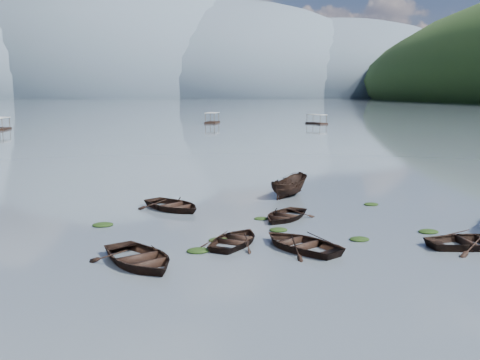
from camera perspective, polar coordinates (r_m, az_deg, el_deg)
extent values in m
plane|color=#4D5760|center=(22.76, 5.40, -9.82)|extent=(2400.00, 2400.00, 0.00)
ellipsoid|color=#475666|center=(922.32, -13.65, 8.57)|extent=(520.00, 520.00, 340.00)
ellipsoid|color=#475666|center=(932.21, -1.15, 8.83)|extent=(520.00, 520.00, 260.00)
ellipsoid|color=#475666|center=(976.69, 9.47, 8.73)|extent=(520.00, 520.00, 220.00)
imported|color=black|center=(24.10, -10.68, -8.84)|extent=(5.19, 5.83, 1.00)
imported|color=black|center=(26.79, -0.47, -6.82)|extent=(4.52, 4.83, 0.82)
imported|color=black|center=(26.18, 6.47, -7.27)|extent=(5.03, 5.51, 0.93)
imported|color=black|center=(28.64, 23.61, -6.55)|extent=(4.67, 3.40, 0.95)
imported|color=black|center=(34.75, -7.17, -3.14)|extent=(5.42, 5.76, 0.97)
imported|color=black|center=(32.04, 4.77, -4.16)|extent=(4.80, 4.94, 0.84)
imported|color=black|center=(39.11, 5.23, -1.71)|extent=(4.20, 4.41, 1.71)
ellipsoid|color=black|center=(25.56, -4.49, -7.64)|extent=(1.09, 0.89, 0.24)
ellipsoid|color=black|center=(27.30, -2.32, -6.52)|extent=(1.00, 0.80, 0.22)
ellipsoid|color=black|center=(28.10, 12.61, -6.28)|extent=(1.03, 0.83, 0.22)
ellipsoid|color=black|center=(29.32, 4.13, -5.42)|extent=(1.00, 0.84, 0.22)
ellipsoid|color=black|center=(30.61, 19.45, -5.31)|extent=(1.09, 0.87, 0.23)
ellipsoid|color=black|center=(31.27, -14.42, -4.76)|extent=(1.17, 0.95, 0.25)
ellipsoid|color=black|center=(31.91, 2.26, -4.19)|extent=(0.87, 0.72, 0.18)
ellipsoid|color=black|center=(36.90, 13.81, -2.61)|extent=(0.98, 0.79, 0.21)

